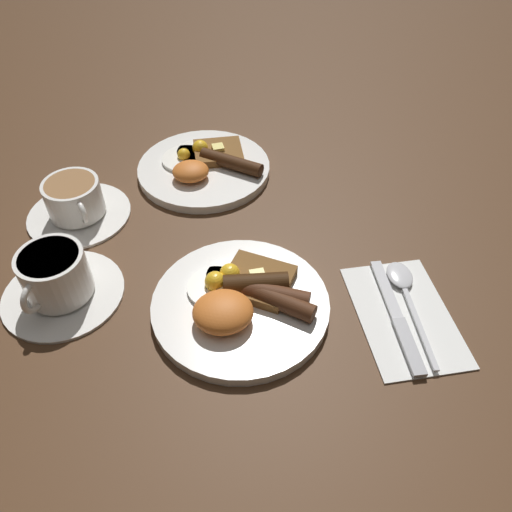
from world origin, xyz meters
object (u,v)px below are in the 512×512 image
object	(u,v)px
breakfast_plate_near	(242,300)
teacup_far	(76,203)
teacup_near	(57,280)
spoon	(403,285)
breakfast_plate_far	(205,166)
knife	(398,320)

from	to	relation	value
breakfast_plate_near	teacup_far	world-z (taller)	teacup_far
breakfast_plate_near	teacup_near	world-z (taller)	teacup_near
teacup_far	spoon	size ratio (longest dim) A/B	0.91
breakfast_plate_near	spoon	xyz separation A→B (m)	(0.22, 0.01, -0.01)
teacup_far	spoon	xyz separation A→B (m)	(0.47, -0.20, -0.02)
teacup_far	spoon	world-z (taller)	teacup_far
breakfast_plate_far	teacup_far	bearing A→B (deg)	-153.54
breakfast_plate_near	knife	xyz separation A→B (m)	(0.20, -0.05, -0.01)
breakfast_plate_far	knife	world-z (taller)	breakfast_plate_far
breakfast_plate_near	breakfast_plate_far	world-z (taller)	breakfast_plate_near
teacup_near	spoon	bearing A→B (deg)	-4.03
breakfast_plate_near	spoon	world-z (taller)	breakfast_plate_near
breakfast_plate_far	teacup_near	size ratio (longest dim) A/B	1.41
teacup_far	breakfast_plate_near	bearing A→B (deg)	-40.96
breakfast_plate_far	teacup_far	distance (m)	0.23
breakfast_plate_far	spoon	world-z (taller)	breakfast_plate_far
knife	teacup_near	bearing A→B (deg)	77.21
breakfast_plate_near	spoon	distance (m)	0.23
breakfast_plate_far	teacup_far	xyz separation A→B (m)	(-0.20, -0.10, 0.01)
teacup_far	spoon	bearing A→B (deg)	-23.19
breakfast_plate_near	breakfast_plate_far	size ratio (longest dim) A/B	1.02
breakfast_plate_near	teacup_near	distance (m)	0.25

